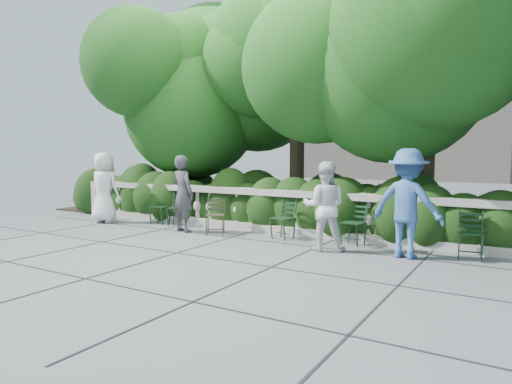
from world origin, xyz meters
The scene contains 14 objects.
ground centered at (0.00, 0.00, 0.00)m, with size 90.00×90.00×0.00m, color #55575D.
balustrade centered at (0.00, 1.80, 0.49)m, with size 12.00×0.44×1.00m.
shrub_hedge centered at (0.00, 3.00, 0.00)m, with size 15.00×2.60×1.70m, color black, non-canonical shape.
tree_canopy centered at (0.69, 3.19, 3.96)m, with size 15.04×6.52×6.78m.
chair_a centered at (-3.14, 1.28, 0.00)m, with size 0.44×0.48×0.84m, color black, non-canonical shape.
chair_b centered at (-2.53, 1.28, 0.00)m, with size 0.44×0.48×0.84m, color black, non-canonical shape.
chair_c centered at (0.49, 1.11, 0.00)m, with size 0.44×0.48×0.84m, color black, non-canonical shape.
chair_e centered at (2.00, 1.25, 0.00)m, with size 0.44×0.48×0.84m, color black, non-canonical shape.
chair_f centered at (4.18, 1.16, 0.00)m, with size 0.44×0.48×0.84m, color black, non-canonical shape.
chair_weathered centered at (-0.93, 0.78, 0.00)m, with size 0.44×0.48×0.84m, color black, non-canonical shape.
person_businessman centered at (-4.55, 0.84, 0.93)m, with size 0.90×0.59×1.85m, color silver.
person_woman_grey centered at (-1.87, 0.82, 0.89)m, with size 0.65×0.43×1.78m, color #393A3E.
person_casual_man centered at (1.73, 0.62, 0.84)m, with size 0.81×0.63×1.67m, color silver.
person_older_blue centered at (3.19, 0.82, 0.96)m, with size 1.24×0.71×1.91m, color #325A97.
Camera 1 is at (5.01, -7.30, 1.85)m, focal length 32.00 mm.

